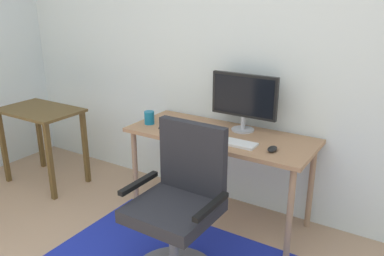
# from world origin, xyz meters

# --- Properties ---
(wall_back) EXTENTS (6.00, 0.10, 2.60)m
(wall_back) POSITION_xyz_m (0.00, 2.20, 1.30)
(wall_back) COLOR silver
(wall_back) RESTS_ON ground
(desk) EXTENTS (1.46, 0.60, 0.73)m
(desk) POSITION_xyz_m (-0.11, 1.83, 0.65)
(desk) COLOR #A47753
(desk) RESTS_ON ground
(monitor) EXTENTS (0.54, 0.18, 0.45)m
(monitor) POSITION_xyz_m (0.00, 1.99, 0.99)
(monitor) COLOR #B2B2B7
(monitor) RESTS_ON desk
(keyboard) EXTENTS (0.43, 0.13, 0.02)m
(keyboard) POSITION_xyz_m (0.02, 1.69, 0.74)
(keyboard) COLOR white
(keyboard) RESTS_ON desk
(computer_mouse) EXTENTS (0.06, 0.10, 0.03)m
(computer_mouse) POSITION_xyz_m (0.36, 1.70, 0.74)
(computer_mouse) COLOR black
(computer_mouse) RESTS_ON desk
(coffee_cup) EXTENTS (0.08, 0.08, 0.11)m
(coffee_cup) POSITION_xyz_m (-0.73, 1.73, 0.78)
(coffee_cup) COLOR #14688E
(coffee_cup) RESTS_ON desk
(cell_phone) EXTENTS (0.11, 0.15, 0.01)m
(cell_phone) POSITION_xyz_m (-0.57, 1.73, 0.73)
(cell_phone) COLOR black
(cell_phone) RESTS_ON desk
(office_chair) EXTENTS (0.58, 0.56, 1.01)m
(office_chair) POSITION_xyz_m (0.01, 1.06, 0.42)
(office_chair) COLOR slate
(office_chair) RESTS_ON ground
(side_table) EXTENTS (0.75, 0.49, 0.74)m
(side_table) POSITION_xyz_m (-1.83, 1.50, 0.60)
(side_table) COLOR brown
(side_table) RESTS_ON ground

